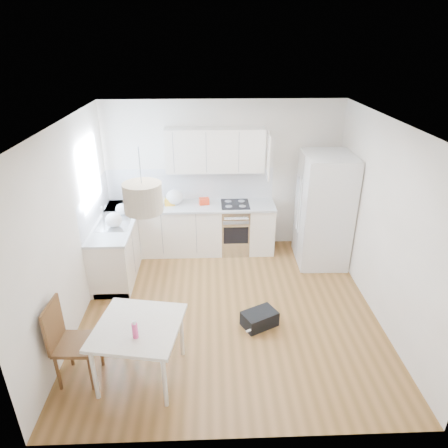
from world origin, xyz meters
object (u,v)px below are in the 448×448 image
(refrigerator, at_px, (325,210))
(gym_bag, at_px, (259,319))
(dining_chair, at_px, (76,342))
(dining_table, at_px, (138,331))

(refrigerator, xyz_separation_m, gym_bag, (-1.30, -1.78, -0.86))
(dining_chair, xyz_separation_m, gym_bag, (2.19, 0.84, -0.41))
(refrigerator, xyz_separation_m, dining_chair, (-3.49, -2.62, -0.45))
(dining_table, bearing_deg, gym_bag, 39.34)
(dining_table, relative_size, gym_bag, 2.32)
(dining_chair, distance_m, gym_bag, 2.39)
(refrigerator, relative_size, gym_bag, 4.18)
(refrigerator, distance_m, gym_bag, 2.36)
(dining_chair, bearing_deg, dining_table, 3.27)
(refrigerator, bearing_deg, dining_chair, -141.57)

